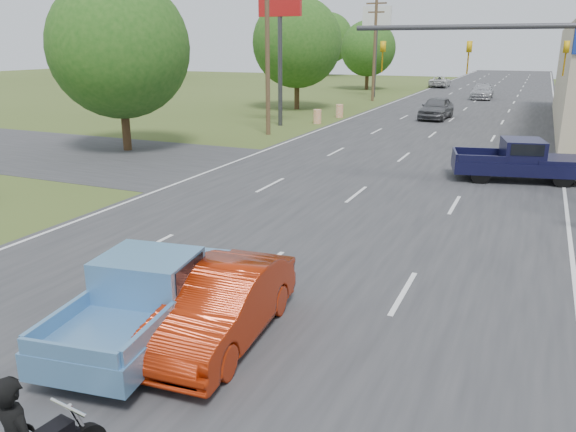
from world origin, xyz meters
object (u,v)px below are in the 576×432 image
at_px(distant_car_grey, 436,108).
at_px(distant_car_silver, 482,92).
at_px(red_convertible, 222,306).
at_px(distant_car_white, 440,82).
at_px(navy_pickup, 522,160).
at_px(blue_pickup, 150,294).

distance_m(distant_car_grey, distant_car_silver, 18.71).
relative_size(red_convertible, distant_car_white, 0.83).
bearing_deg(navy_pickup, distant_car_grey, -172.78).
bearing_deg(red_convertible, blue_pickup, -172.80).
height_order(distant_car_grey, distant_car_silver, distant_car_grey).
distance_m(red_convertible, distant_car_silver, 54.09).
xyz_separation_m(blue_pickup, distant_car_silver, (0.84, 54.39, -0.07)).
bearing_deg(red_convertible, navy_pickup, 69.59).
height_order(red_convertible, distant_car_silver, distant_car_silver).
bearing_deg(distant_car_white, navy_pickup, 100.26).
bearing_deg(blue_pickup, distant_car_white, 86.33).
distance_m(navy_pickup, distant_car_white, 54.17).
height_order(navy_pickup, distant_car_white, navy_pickup).
distance_m(distant_car_silver, distant_car_white, 16.60).
height_order(distant_car_silver, distant_car_white, distant_car_silver).
distance_m(red_convertible, distant_car_grey, 35.49).
bearing_deg(blue_pickup, distant_car_silver, 80.53).
height_order(blue_pickup, distant_car_white, blue_pickup).
bearing_deg(distant_car_grey, distant_car_silver, 88.60).
bearing_deg(blue_pickup, distant_car_grey, 82.47).
height_order(red_convertible, blue_pickup, blue_pickup).
bearing_deg(distant_car_grey, red_convertible, -83.47).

